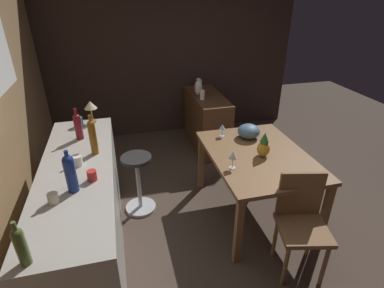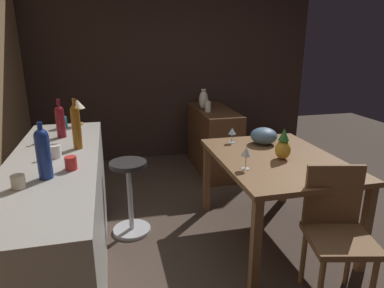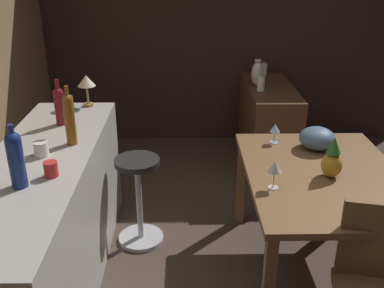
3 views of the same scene
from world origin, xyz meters
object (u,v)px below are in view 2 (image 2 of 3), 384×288
Objects in this scene: vase_ceramic_ivory at (204,100)px; cup_cream at (18,182)px; bar_stool at (130,195)px; fruit_bowl at (264,136)px; dining_table at (276,166)px; wine_glass_right at (246,152)px; wine_bottle_cobalt at (43,152)px; counter_lamp at (77,106)px; wine_glass_left at (232,132)px; cup_teal at (62,122)px; wine_bottle_ruby at (60,120)px; sideboard_cabinet at (213,140)px; wine_bottle_amber at (76,126)px; pillar_candle_short at (208,107)px; pineapple_centerpiece at (283,146)px; chair_near_window at (337,229)px; cup_red at (71,163)px; cup_white at (55,151)px; pillar_candle_tall at (205,99)px.

cup_cream is at bearing 143.50° from vase_ceramic_ivory.
fruit_bowl is (0.01, -1.25, 0.46)m from bar_stool.
wine_glass_right is (-0.19, 0.35, 0.21)m from dining_table.
wine_bottle_cobalt reaches higher than counter_lamp.
bar_stool is 1.10m from wine_glass_left.
counter_lamp is 0.96× the size of vase_ceramic_ivory.
cup_teal is at bearing -3.42° from cup_cream.
wine_glass_right is at bearing -79.52° from wine_bottle_cobalt.
wine_bottle_ruby is at bearing 165.16° from counter_lamp.
wine_glass_right is at bearing -122.98° from bar_stool.
wine_bottle_amber reaches higher than sideboard_cabinet.
counter_lamp is (1.29, -0.09, 0.02)m from wine_bottle_cobalt.
sideboard_cabinet is 3.28× the size of wine_bottle_cobalt.
pineapple_centerpiece is at bearing -173.53° from pillar_candle_short.
cup_cream is at bearing 158.38° from wine_bottle_amber.
chair_near_window is 2.31m from pillar_candle_short.
vase_ceramic_ivory reaches higher than cup_cream.
cup_white reaches higher than cup_red.
chair_near_window is at bearing -133.76° from counter_lamp.
sideboard_cabinet is at bearing -62.52° from cup_teal.
cup_teal is 1.83m from vase_ceramic_ivory.
dining_table is at bearing -106.77° from bar_stool.
dining_table is at bearing -78.30° from cup_red.
wine_bottle_cobalt is 3.09× the size of cup_cream.
wine_bottle_ruby reaches higher than pillar_candle_tall.
cup_teal is at bearing 77.46° from fruit_bowl.
dining_table is 0.20m from pineapple_centerpiece.
pillar_candle_short is 0.61× the size of vase_ceramic_ivory.
wine_bottle_amber is at bearing 62.28° from chair_near_window.
counter_lamp is (0.40, -0.11, 0.04)m from wine_bottle_ruby.
wine_bottle_amber is (0.30, 1.21, 0.20)m from wine_glass_right.
pineapple_centerpiece reaches higher than wine_glass_left.
chair_near_window is at bearing -117.72° from wine_bottle_amber.
wine_glass_right is 0.71× the size of counter_lamp.
cup_cream reaches higher than dining_table.
vase_ceramic_ivory reaches higher than cup_teal.
sideboard_cabinet is 4.33× the size of vase_ceramic_ivory.
dining_table is at bearing -174.35° from vase_ceramic_ivory.
wine_bottle_ruby is at bearing 55.97° from chair_near_window.
vase_ceramic_ivory is at bearing -41.18° from cup_white.
wine_glass_right reaches higher than dining_table.
cup_cream is 3.20m from pillar_candle_tall.
wine_glass_right is 1.69m from cup_teal.
wine_bottle_cobalt is 2.29× the size of pillar_candle_tall.
vase_ceramic_ivory is (1.69, 0.17, 0.28)m from dining_table.
counter_lamp is 2.02m from pillar_candle_tall.
pillar_candle_tall reaches higher than wine_glass_left.
cup_red is (-1.10, -0.17, -0.01)m from cup_teal.
cup_red reaches higher than pillar_candle_short.
dining_table is 1.93m from cup_teal.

